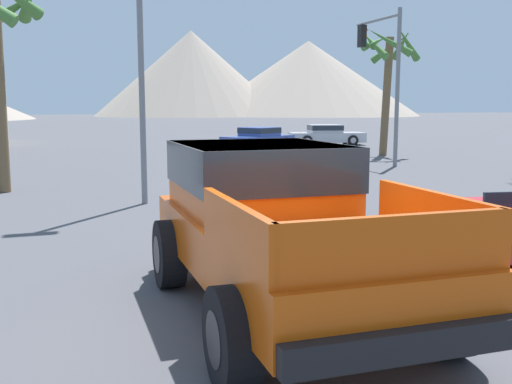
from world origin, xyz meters
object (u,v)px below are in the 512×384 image
(parked_car_silver, at_px, (326,135))
(palm_tree_tall, at_px, (388,59))
(parked_car_blue, at_px, (259,138))
(orange_pickup_truck, at_px, (274,216))
(traffic_light_main, at_px, (382,60))

(parked_car_silver, height_order, palm_tree_tall, palm_tree_tall)
(parked_car_silver, xyz_separation_m, parked_car_blue, (-5.10, -2.27, -0.01))
(parked_car_silver, bearing_deg, parked_car_blue, -53.92)
(parked_car_silver, relative_size, parked_car_blue, 1.04)
(orange_pickup_truck, distance_m, parked_car_blue, 25.32)
(parked_car_silver, relative_size, palm_tree_tall, 0.80)
(parked_car_silver, distance_m, parked_car_blue, 5.58)
(parked_car_blue, bearing_deg, palm_tree_tall, -174.14)
(parked_car_blue, distance_m, traffic_light_main, 9.95)
(orange_pickup_truck, bearing_deg, traffic_light_main, 56.44)
(orange_pickup_truck, xyz_separation_m, parked_car_blue, (8.27, 23.93, -0.47))
(parked_car_silver, xyz_separation_m, traffic_light_main, (-3.12, -11.36, 3.52))
(traffic_light_main, relative_size, palm_tree_tall, 1.01)
(parked_car_blue, xyz_separation_m, palm_tree_tall, (4.29, -5.73, 3.84))
(orange_pickup_truck, bearing_deg, parked_car_blue, 72.01)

